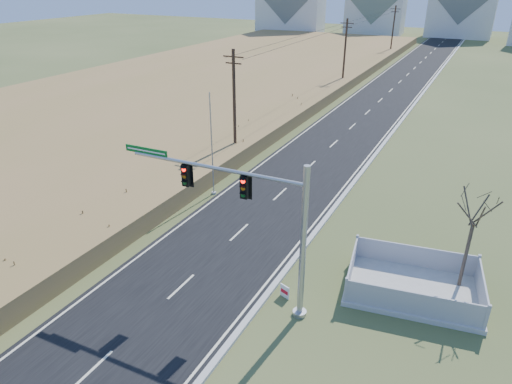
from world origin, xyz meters
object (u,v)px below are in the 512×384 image
at_px(fence_enclosure, 412,287).
at_px(bare_tree, 477,207).
at_px(traffic_signal_mast, 263,220).
at_px(open_sign, 285,291).
at_px(flagpole, 212,156).

bearing_deg(fence_enclosure, bare_tree, 24.42).
bearing_deg(bare_tree, traffic_signal_mast, -146.32).
distance_m(traffic_signal_mast, open_sign, 4.35).
height_order(fence_enclosure, flagpole, flagpole).
height_order(open_sign, bare_tree, bare_tree).
height_order(traffic_signal_mast, fence_enclosure, traffic_signal_mast).
distance_m(fence_enclosure, open_sign, 6.35).
bearing_deg(bare_tree, flagpole, 167.50).
relative_size(fence_enclosure, open_sign, 10.15).
distance_m(fence_enclosure, flagpole, 15.76).
bearing_deg(fence_enclosure, flagpole, 152.20).
xyz_separation_m(traffic_signal_mast, fence_enclosure, (6.21, 4.15, -4.27)).
xyz_separation_m(traffic_signal_mast, flagpole, (-8.49, 9.19, -1.63)).
relative_size(open_sign, flagpole, 0.09).
bearing_deg(flagpole, traffic_signal_mast, -47.28).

